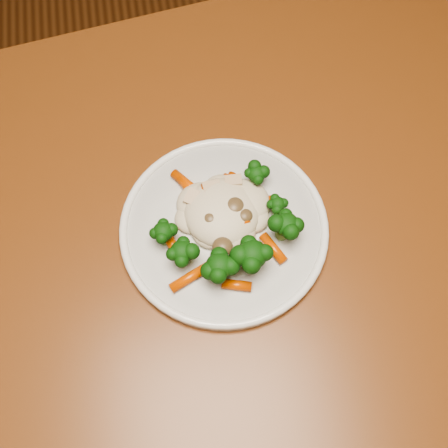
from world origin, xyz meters
name	(u,v)px	position (x,y,z in m)	size (l,w,h in m)	color
dining_table	(220,280)	(0.20, 0.04, 0.65)	(1.31, 0.97, 0.75)	brown
plate	(224,229)	(0.21, 0.07, 0.76)	(0.25, 0.25, 0.01)	white
meal	(228,227)	(0.21, 0.06, 0.78)	(0.18, 0.17, 0.05)	beige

